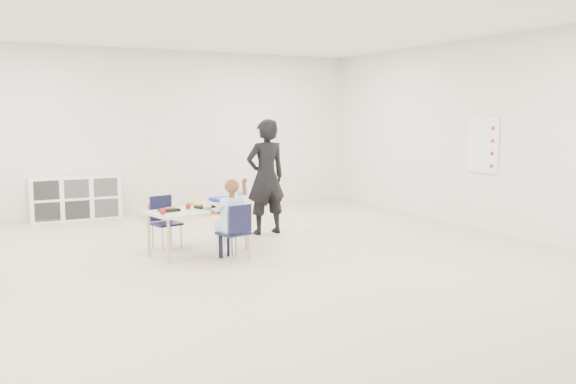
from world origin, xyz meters
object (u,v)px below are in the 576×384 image
child (233,216)px  adult (266,177)px  chair_near (233,232)px  cubby_shelf (75,198)px  table (199,231)px

child → adult: bearing=38.2°
chair_near → child: 0.19m
cubby_shelf → adult: 3.39m
adult → chair_near: bearing=48.5°
chair_near → adult: adult is taller
table → child: (0.26, -0.48, 0.24)m
child → table: bearing=106.0°
chair_near → cubby_shelf: cubby_shelf is taller
chair_near → cubby_shelf: size_ratio=0.47×
chair_near → table: bearing=106.0°
adult → cubby_shelf: bearing=-50.7°
cubby_shelf → adult: size_ratio=0.86×
chair_near → adult: 1.68m
table → adult: size_ratio=0.80×
chair_near → cubby_shelf: bearing=95.3°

